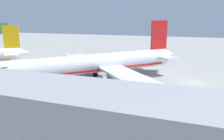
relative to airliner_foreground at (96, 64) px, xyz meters
name	(u,v)px	position (x,y,z in m)	size (l,w,h in m)	color
ground	(5,66)	(4.99, 29.37, -3.49)	(240.00, 320.00, 0.20)	#999993
airliner_foreground	(96,64)	(0.00, 0.00, 0.00)	(33.66, 30.53, 11.90)	silver
service_truck_fuel	(55,114)	(-19.86, -3.65, -2.20)	(2.86, 6.04, 2.51)	#338C3F
service_truck_baggage	(73,92)	(-12.75, -2.01, -1.81)	(6.04, 4.94, 2.87)	#338C3F
service_truck_catering	(10,99)	(-18.46, 4.42, -1.83)	(6.59, 3.73, 2.81)	yellow
crew_marshaller	(180,90)	(-4.18, -16.81, -2.42)	(0.62, 0.30, 1.66)	#191E33
crew_loader_left	(130,73)	(4.51, -5.86, -2.35)	(0.35, 0.61, 1.75)	#191E33
apron_guide_line	(120,80)	(1.42, -4.63, -3.39)	(0.30, 60.00, 0.01)	yellow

